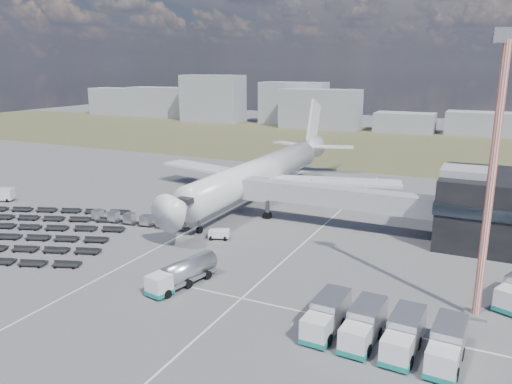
% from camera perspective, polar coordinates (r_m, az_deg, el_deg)
% --- Properties ---
extents(ground, '(420.00, 420.00, 0.00)m').
position_cam_1_polar(ground, '(70.43, -10.35, -6.78)').
color(ground, '#565659').
rests_on(ground, ground).
extents(grass_strip, '(420.00, 90.00, 0.01)m').
position_cam_1_polar(grass_strip, '(169.39, 11.99, 5.41)').
color(grass_strip, '#4D492E').
rests_on(grass_strip, ground).
extents(lane_markings, '(47.12, 110.00, 0.01)m').
position_cam_1_polar(lane_markings, '(67.93, -2.09, -7.34)').
color(lane_markings, silver).
rests_on(lane_markings, ground).
extents(jet_bridge, '(30.30, 3.80, 7.05)m').
position_cam_1_polar(jet_bridge, '(79.46, 7.67, -0.42)').
color(jet_bridge, '#939399').
rests_on(jet_bridge, ground).
extents(airliner, '(51.59, 64.53, 17.62)m').
position_cam_1_polar(airliner, '(95.90, 0.87, 2.37)').
color(airliner, silver).
rests_on(airliner, ground).
extents(skyline, '(297.06, 27.34, 21.13)m').
position_cam_1_polar(skyline, '(213.38, 8.76, 9.38)').
color(skyline, '#8E919B').
rests_on(skyline, ground).
extents(fuel_tanker, '(4.33, 9.83, 3.08)m').
position_cam_1_polar(fuel_tanker, '(59.39, -8.41, -9.16)').
color(fuel_tanker, silver).
rests_on(fuel_tanker, ground).
extents(pushback_tug, '(3.45, 2.68, 1.40)m').
position_cam_1_polar(pushback_tug, '(74.42, -4.25, -4.85)').
color(pushback_tug, silver).
rests_on(pushback_tug, ground).
extents(utility_van, '(5.04, 3.80, 2.43)m').
position_cam_1_polar(utility_van, '(106.36, -27.11, -0.29)').
color(utility_van, silver).
rests_on(utility_van, ground).
extents(catering_truck, '(4.15, 6.17, 2.62)m').
position_cam_1_polar(catering_truck, '(96.24, 6.17, -0.08)').
color(catering_truck, silver).
rests_on(catering_truck, ground).
extents(service_trucks_near, '(13.96, 8.20, 3.02)m').
position_cam_1_polar(service_trucks_near, '(48.50, 14.33, -14.98)').
color(service_trucks_near, silver).
rests_on(service_trucks_near, ground).
extents(uld_row, '(17.87, 3.36, 1.62)m').
position_cam_1_polar(uld_row, '(82.63, -13.36, -3.06)').
color(uld_row, black).
rests_on(uld_row, ground).
extents(baggage_dollies, '(35.96, 33.65, 0.80)m').
position_cam_1_polar(baggage_dollies, '(84.46, -25.70, -4.14)').
color(baggage_dollies, black).
rests_on(baggage_dollies, ground).
extents(floodlight_mast, '(2.70, 2.18, 28.26)m').
position_cam_1_polar(floodlight_mast, '(52.79, 25.30, 1.05)').
color(floodlight_mast, red).
rests_on(floodlight_mast, ground).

